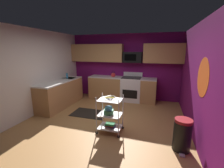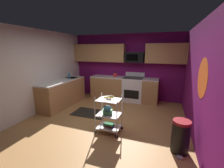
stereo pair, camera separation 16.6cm
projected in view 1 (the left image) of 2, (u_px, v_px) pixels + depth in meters
floor at (104, 123)px, 4.18m from camera, size 4.40×4.80×0.04m
wall_back at (124, 67)px, 6.15m from camera, size 4.52×0.06×2.60m
wall_left at (34, 73)px, 4.53m from camera, size 0.06×4.80×2.60m
wall_right at (199, 82)px, 3.24m from camera, size 0.06×4.80×2.60m
wall_flower_decal at (203, 77)px, 2.92m from camera, size 0.00×0.78×0.78m
counter_run at (97, 90)px, 5.74m from camera, size 3.53×2.63×0.92m
oven_range at (131, 89)px, 5.91m from camera, size 0.76×0.65×1.10m
upper_cabinets at (121, 53)px, 5.87m from camera, size 4.40×0.33×0.70m
microwave at (133, 57)px, 5.74m from camera, size 0.70×0.39×0.40m
rolling_cart at (110, 114)px, 3.62m from camera, size 0.61×0.43×0.91m
fruit_bowl at (110, 98)px, 3.53m from camera, size 0.27×0.27×0.07m
mixing_bowl_large at (109, 112)px, 3.62m from camera, size 0.25×0.25×0.11m
mixing_bowl_small at (109, 108)px, 3.57m from camera, size 0.18×0.18×0.08m
book_stack at (110, 125)px, 3.68m from camera, size 0.26×0.18×0.08m
kettle at (113, 75)px, 6.01m from camera, size 0.21×0.18×0.26m
dish_soap_bottle at (67, 76)px, 5.67m from camera, size 0.06×0.06×0.20m
trash_can at (182, 135)px, 2.97m from camera, size 0.34×0.42×0.66m
floor_rug at (90, 113)px, 4.77m from camera, size 1.11×0.72×0.01m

